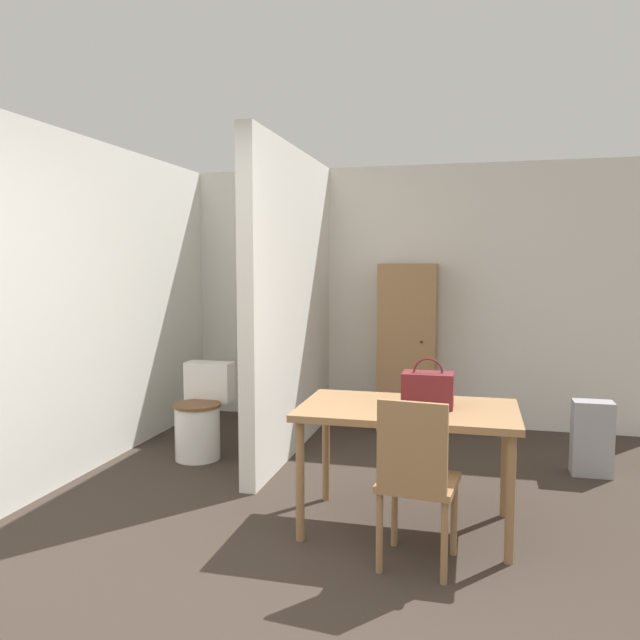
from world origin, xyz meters
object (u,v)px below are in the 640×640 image
Objects in this scene: dining_table at (408,420)px; wooden_chair at (416,477)px; wooden_cabinet at (408,347)px; space_heater at (592,438)px; handbag at (428,389)px; toilet at (201,417)px.

dining_table is 1.40× the size of wooden_chair.
wooden_cabinet is 2.81× the size of space_heater.
handbag is 1.76m from space_heater.
toilet is at bearing 151.04° from dining_table.
wooden_chair is 0.58× the size of wooden_cabinet.
toilet is at bearing -140.58° from wooden_cabinet.
wooden_cabinet reaches higher than space_heater.
handbag is at bearing 11.13° from dining_table.
wooden_cabinet is at bearing 96.12° from dining_table.
dining_table is at bearing -134.21° from space_heater.
dining_table is 2.26m from wooden_cabinet.
toilet is 1.34× the size of space_heater.
toilet is (-1.77, 0.98, -0.33)m from dining_table.
handbag is at bearing -81.01° from wooden_cabinet.
handbag reaches higher than toilet.
wooden_cabinet is (-0.35, 2.22, -0.06)m from handbag.
toilet is 0.48× the size of wooden_cabinet.
wooden_cabinet reaches higher than dining_table.
wooden_chair is at bearing -122.74° from space_heater.
space_heater is at bearing 63.44° from wooden_chair.
wooden_cabinet reaches higher than wooden_chair.
space_heater is at bearing 5.37° from toilet.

